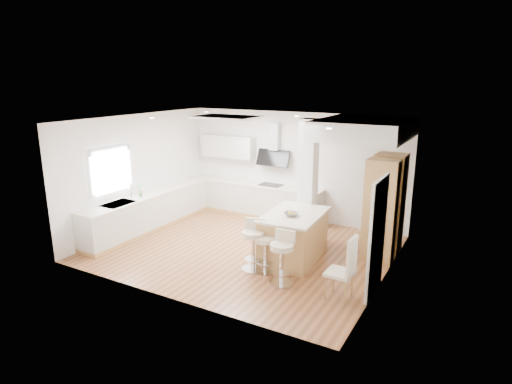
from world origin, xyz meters
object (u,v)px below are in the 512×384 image
Objects in this scene: bar_stool_a at (253,242)px; bar_stool_b at (265,247)px; dining_chair at (346,266)px; bar_stool_c at (282,255)px; peninsula at (294,236)px.

bar_stool_b is (0.25, 0.01, -0.05)m from bar_stool_a.
dining_chair reaches higher than bar_stool_b.
bar_stool_a is at bearing 155.74° from bar_stool_c.
dining_chair is at bearing -24.49° from bar_stool_a.
bar_stool_a is at bearing -122.56° from peninsula.
dining_chair is (1.91, -0.27, 0.03)m from bar_stool_a.
bar_stool_b is 0.82× the size of dining_chair.
dining_chair is at bearing -3.61° from bar_stool_c.
dining_chair is (1.66, -0.28, 0.09)m from bar_stool_b.
bar_stool_a is 0.80m from bar_stool_c.
bar_stool_b is (-0.22, -0.83, 0.02)m from peninsula.
peninsula is at bearing 54.50° from bar_stool_b.
bar_stool_b is at bearing 172.52° from dining_chair.
dining_chair is at bearing -30.19° from bar_stool_b.
peninsula reaches higher than bar_stool_c.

